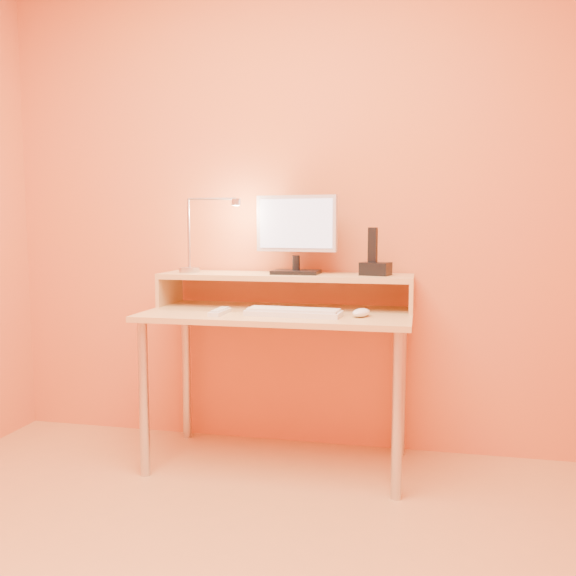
% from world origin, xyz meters
% --- Properties ---
extents(wall_back, '(3.00, 0.04, 2.50)m').
position_xyz_m(wall_back, '(0.00, 1.50, 1.25)').
color(wall_back, orange).
rests_on(wall_back, floor).
extents(desk_leg_fl, '(0.04, 0.04, 0.69)m').
position_xyz_m(desk_leg_fl, '(-0.55, 0.93, 0.35)').
color(desk_leg_fl, '#B6B6BA').
rests_on(desk_leg_fl, floor).
extents(desk_leg_fr, '(0.04, 0.04, 0.69)m').
position_xyz_m(desk_leg_fr, '(0.55, 0.93, 0.35)').
color(desk_leg_fr, '#B6B6BA').
rests_on(desk_leg_fr, floor).
extents(desk_leg_bl, '(0.04, 0.04, 0.69)m').
position_xyz_m(desk_leg_bl, '(-0.55, 1.43, 0.35)').
color(desk_leg_bl, '#B6B6BA').
rests_on(desk_leg_bl, floor).
extents(desk_leg_br, '(0.04, 0.04, 0.69)m').
position_xyz_m(desk_leg_br, '(0.55, 1.43, 0.35)').
color(desk_leg_br, '#B6B6BA').
rests_on(desk_leg_br, floor).
extents(desk_lower, '(1.20, 0.60, 0.02)m').
position_xyz_m(desk_lower, '(0.00, 1.18, 0.71)').
color(desk_lower, tan).
rests_on(desk_lower, floor).
extents(shelf_riser_left, '(0.02, 0.30, 0.14)m').
position_xyz_m(shelf_riser_left, '(-0.59, 1.33, 0.79)').
color(shelf_riser_left, tan).
rests_on(shelf_riser_left, desk_lower).
extents(shelf_riser_right, '(0.02, 0.30, 0.14)m').
position_xyz_m(shelf_riser_right, '(0.59, 1.33, 0.79)').
color(shelf_riser_right, tan).
rests_on(shelf_riser_right, desk_lower).
extents(desk_shelf, '(1.20, 0.30, 0.02)m').
position_xyz_m(desk_shelf, '(0.00, 1.33, 0.87)').
color(desk_shelf, tan).
rests_on(desk_shelf, desk_lower).
extents(monitor_foot, '(0.22, 0.16, 0.02)m').
position_xyz_m(monitor_foot, '(0.05, 1.33, 0.89)').
color(monitor_foot, black).
rests_on(monitor_foot, desk_shelf).
extents(monitor_neck, '(0.04, 0.04, 0.07)m').
position_xyz_m(monitor_neck, '(0.05, 1.33, 0.93)').
color(monitor_neck, black).
rests_on(monitor_neck, monitor_foot).
extents(monitor_panel, '(0.39, 0.07, 0.26)m').
position_xyz_m(monitor_panel, '(0.05, 1.34, 1.12)').
color(monitor_panel, silver).
rests_on(monitor_panel, monitor_neck).
extents(monitor_back, '(0.35, 0.04, 0.22)m').
position_xyz_m(monitor_back, '(0.05, 1.36, 1.12)').
color(monitor_back, black).
rests_on(monitor_back, monitor_panel).
extents(monitor_screen, '(0.35, 0.04, 0.23)m').
position_xyz_m(monitor_screen, '(0.05, 1.32, 1.12)').
color(monitor_screen, '#B0B7D4').
rests_on(monitor_screen, monitor_panel).
extents(lamp_base, '(0.10, 0.10, 0.02)m').
position_xyz_m(lamp_base, '(-0.47, 1.30, 0.89)').
color(lamp_base, '#B6B6BA').
rests_on(lamp_base, desk_shelf).
extents(lamp_post, '(0.01, 0.01, 0.33)m').
position_xyz_m(lamp_post, '(-0.47, 1.30, 1.07)').
color(lamp_post, '#B6B6BA').
rests_on(lamp_post, lamp_base).
extents(lamp_arm, '(0.24, 0.01, 0.01)m').
position_xyz_m(lamp_arm, '(-0.35, 1.30, 1.24)').
color(lamp_arm, '#B6B6BA').
rests_on(lamp_arm, lamp_post).
extents(lamp_head, '(0.04, 0.04, 0.03)m').
position_xyz_m(lamp_head, '(-0.23, 1.30, 1.22)').
color(lamp_head, '#B6B6BA').
rests_on(lamp_head, lamp_arm).
extents(lamp_bulb, '(0.03, 0.03, 0.00)m').
position_xyz_m(lamp_bulb, '(-0.23, 1.30, 1.20)').
color(lamp_bulb, '#FFEAC6').
rests_on(lamp_bulb, lamp_head).
extents(phone_dock, '(0.15, 0.13, 0.06)m').
position_xyz_m(phone_dock, '(0.43, 1.33, 0.91)').
color(phone_dock, black).
rests_on(phone_dock, desk_shelf).
extents(phone_handset, '(0.04, 0.03, 0.16)m').
position_xyz_m(phone_handset, '(0.41, 1.33, 1.02)').
color(phone_handset, black).
rests_on(phone_handset, phone_dock).
extents(phone_led, '(0.01, 0.00, 0.04)m').
position_xyz_m(phone_led, '(0.47, 1.28, 0.91)').
color(phone_led, '#358AF9').
rests_on(phone_led, phone_dock).
extents(keyboard, '(0.42, 0.16, 0.02)m').
position_xyz_m(keyboard, '(0.09, 1.06, 0.73)').
color(keyboard, silver).
rests_on(keyboard, desk_lower).
extents(mouse, '(0.10, 0.12, 0.04)m').
position_xyz_m(mouse, '(0.39, 1.09, 0.74)').
color(mouse, white).
rests_on(mouse, desk_lower).
extents(remote_control, '(0.05, 0.18, 0.02)m').
position_xyz_m(remote_control, '(-0.23, 1.04, 0.73)').
color(remote_control, silver).
rests_on(remote_control, desk_lower).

